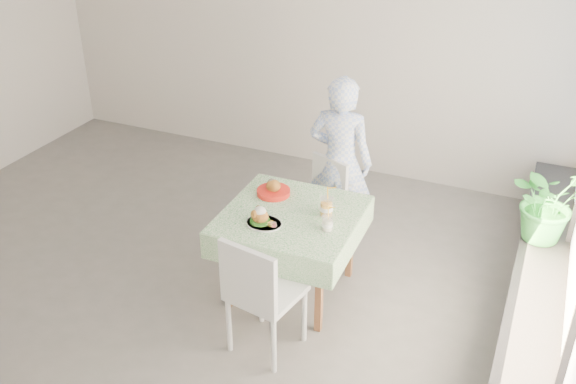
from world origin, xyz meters
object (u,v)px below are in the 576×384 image
at_px(potted_plant, 548,201).
at_px(chair_far, 316,222).
at_px(juice_cup_orange, 326,207).
at_px(diner, 340,162).
at_px(chair_near, 265,314).
at_px(cafe_table, 291,244).
at_px(main_dish, 262,219).

bearing_deg(potted_plant, chair_far, -175.71).
relative_size(juice_cup_orange, potted_plant, 0.46).
bearing_deg(potted_plant, diner, 177.39).
relative_size(chair_far, chair_near, 0.87).
height_order(cafe_table, potted_plant, potted_plant).
relative_size(cafe_table, main_dish, 3.75).
xyz_separation_m(diner, juice_cup_orange, (0.18, -0.83, 0.02)).
distance_m(chair_far, juice_cup_orange, 0.88).
bearing_deg(main_dish, juice_cup_orange, 38.72).
xyz_separation_m(main_dish, potted_plant, (1.96, 1.07, 0.04)).
height_order(chair_far, potted_plant, potted_plant).
relative_size(cafe_table, chair_far, 1.25).
bearing_deg(chair_far, cafe_table, -85.88).
height_order(cafe_table, chair_near, chair_near).
bearing_deg(juice_cup_orange, cafe_table, -161.62).
bearing_deg(chair_far, juice_cup_orange, -63.08).
bearing_deg(potted_plant, cafe_table, -155.43).
height_order(main_dish, juice_cup_orange, juice_cup_orange).
height_order(chair_near, main_dish, chair_near).
height_order(cafe_table, diner, diner).
distance_m(diner, juice_cup_orange, 0.85).
distance_m(main_dish, juice_cup_orange, 0.51).
distance_m(chair_near, potted_plant, 2.37).
distance_m(chair_near, diner, 1.69).
bearing_deg(potted_plant, juice_cup_orange, -154.46).
height_order(chair_far, diner, diner).
bearing_deg(chair_far, main_dish, -95.63).
bearing_deg(chair_near, main_dish, 117.41).
bearing_deg(juice_cup_orange, main_dish, -141.28).
bearing_deg(cafe_table, potted_plant, 24.57).
bearing_deg(main_dish, chair_far, 84.37).
relative_size(diner, potted_plant, 2.41).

